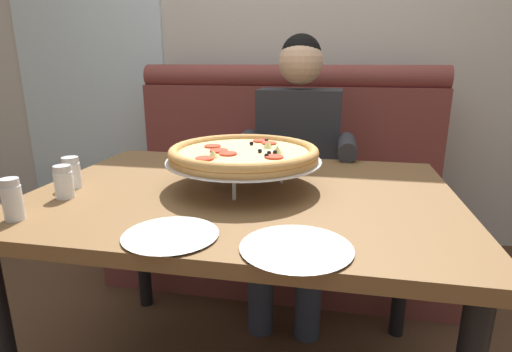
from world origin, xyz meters
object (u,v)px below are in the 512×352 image
(shaker_parmesan, at_px, (72,175))
(shaker_oregano, at_px, (13,203))
(plate_near_right, at_px, (296,245))
(booth_bench, at_px, (281,199))
(shaker_pepper_flakes, at_px, (64,184))
(diner_main, at_px, (296,157))
(plate_near_left, at_px, (171,232))
(patio_chair, at_px, (159,133))
(dining_table, at_px, (243,214))
(pizza, at_px, (244,154))

(shaker_parmesan, height_order, shaker_oregano, shaker_oregano)
(shaker_oregano, distance_m, plate_near_right, 0.74)
(booth_bench, height_order, shaker_pepper_flakes, booth_bench)
(booth_bench, height_order, diner_main, diner_main)
(plate_near_left, distance_m, patio_chair, 2.86)
(shaker_oregano, relative_size, plate_near_left, 0.49)
(booth_bench, distance_m, shaker_pepper_flakes, 1.30)
(dining_table, xyz_separation_m, pizza, (-0.01, 0.04, 0.19))
(booth_bench, distance_m, dining_table, 0.99)
(shaker_pepper_flakes, bearing_deg, plate_near_left, -25.79)
(shaker_parmesan, bearing_deg, booth_bench, 61.96)
(plate_near_right, bearing_deg, diner_main, 95.59)
(pizza, distance_m, shaker_oregano, 0.66)
(plate_near_left, relative_size, patio_chair, 0.26)
(shaker_pepper_flakes, distance_m, plate_near_left, 0.47)
(patio_chair, bearing_deg, shaker_oregano, -73.38)
(dining_table, relative_size, patio_chair, 1.53)
(dining_table, bearing_deg, pizza, 97.98)
(patio_chair, bearing_deg, booth_bench, -44.15)
(patio_chair, bearing_deg, dining_table, -59.63)
(plate_near_right, bearing_deg, plate_near_left, 177.85)
(booth_bench, distance_m, patio_chair, 1.80)
(patio_chair, bearing_deg, plate_near_right, -59.96)
(dining_table, height_order, plate_near_right, plate_near_right)
(plate_near_right, relative_size, patio_chair, 0.29)
(dining_table, bearing_deg, shaker_oregano, -145.72)
(pizza, distance_m, shaker_pepper_flakes, 0.55)
(pizza, height_order, plate_near_left, pizza)
(plate_near_left, bearing_deg, pizza, 78.82)
(pizza, bearing_deg, shaker_oregano, -142.82)
(diner_main, bearing_deg, shaker_oregano, -121.17)
(plate_near_left, height_order, plate_near_right, same)
(diner_main, height_order, plate_near_right, diner_main)
(shaker_pepper_flakes, bearing_deg, pizza, 22.88)
(booth_bench, bearing_deg, plate_near_right, -81.13)
(shaker_oregano, bearing_deg, booth_bench, 68.09)
(dining_table, height_order, shaker_pepper_flakes, shaker_pepper_flakes)
(diner_main, distance_m, shaker_pepper_flakes, 1.06)
(dining_table, distance_m, shaker_parmesan, 0.57)
(shaker_oregano, bearing_deg, dining_table, 34.28)
(shaker_oregano, bearing_deg, plate_near_right, -2.56)
(shaker_parmesan, height_order, plate_near_right, shaker_parmesan)
(shaker_parmesan, bearing_deg, plate_near_left, -32.94)
(dining_table, bearing_deg, plate_near_right, -61.87)
(booth_bench, relative_size, diner_main, 1.38)
(diner_main, relative_size, shaker_parmesan, 12.49)
(shaker_parmesan, relative_size, shaker_pepper_flakes, 1.02)
(dining_table, relative_size, shaker_oregano, 11.80)
(shaker_parmesan, relative_size, patio_chair, 0.12)
(dining_table, height_order, shaker_parmesan, shaker_parmesan)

